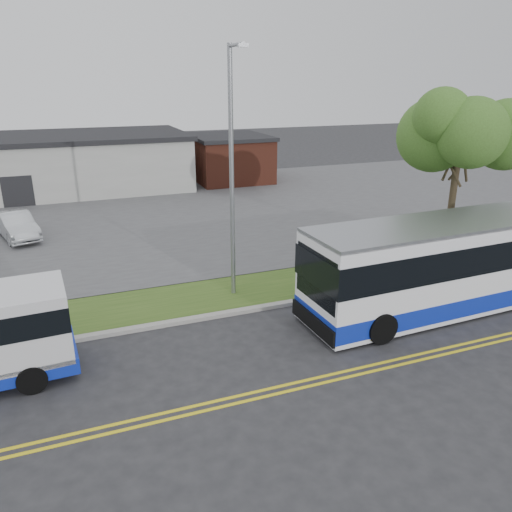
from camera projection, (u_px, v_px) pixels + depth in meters
name	position (u px, v px, depth m)	size (l,w,h in m)	color
ground	(177.00, 339.00, 17.11)	(140.00, 140.00, 0.00)	#28282B
lane_line_north	(208.00, 403.00, 13.72)	(70.00, 0.12, 0.01)	yellow
lane_line_south	(211.00, 409.00, 13.46)	(70.00, 0.12, 0.01)	yellow
curb	(170.00, 323.00, 18.05)	(80.00, 0.30, 0.15)	#9E9B93
verge	(161.00, 304.00, 19.63)	(80.00, 3.30, 0.10)	#34521B
parking_lot	(118.00, 217.00, 32.01)	(80.00, 25.00, 0.10)	#4C4C4F
commercial_building	(19.00, 165.00, 38.02)	(25.40, 10.40, 4.35)	#9E9E99
brick_wing	(229.00, 158.00, 42.85)	(6.30, 7.30, 3.90)	brown
tree_east	(461.00, 131.00, 22.42)	(5.20, 5.20, 8.33)	#32261B
streetlight_near	(232.00, 168.00, 18.76)	(0.35, 1.53, 9.50)	gray
transit_bus	(458.00, 263.00, 19.08)	(12.76, 3.42, 3.51)	white
parked_car_a	(17.00, 225.00, 27.30)	(1.53, 4.40, 1.45)	#BABEC2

